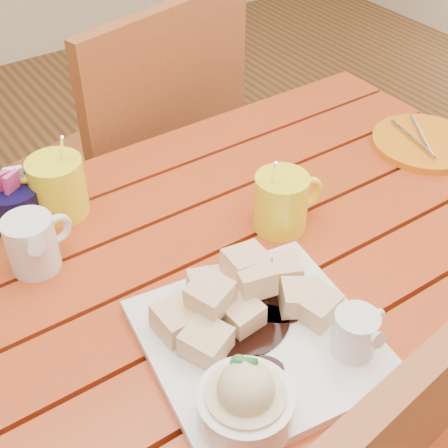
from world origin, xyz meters
TOP-DOWN VIEW (x-y plane):
  - table at (0.00, 0.00)m, footprint 1.20×0.79m
  - dessert_plate at (-0.05, -0.14)m, footprint 0.31×0.31m
  - coffee_mug_left at (-0.13, 0.28)m, footprint 0.12×0.09m
  - coffee_mug_right at (0.14, 0.05)m, footprint 0.12×0.08m
  - cream_pitcher at (-0.21, 0.18)m, footprint 0.10×0.09m
  - sugar_caddy at (-0.20, 0.30)m, footprint 0.09×0.09m
  - orange_saucer at (0.51, 0.08)m, footprint 0.19×0.19m
  - chair_far at (0.18, 0.63)m, footprint 0.54×0.54m

SIDE VIEW (x-z plane):
  - chair_far at x=0.18m, z-range 0.06..1.00m
  - table at x=0.00m, z-range 0.27..1.02m
  - orange_saucer at x=0.51m, z-range 0.75..0.77m
  - dessert_plate at x=-0.05m, z-range 0.73..0.84m
  - sugar_caddy at x=-0.20m, z-range 0.74..0.83m
  - cream_pitcher at x=-0.21m, z-range 0.75..0.84m
  - coffee_mug_right at x=0.14m, z-range 0.73..0.87m
  - coffee_mug_left at x=-0.13m, z-range 0.73..0.87m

